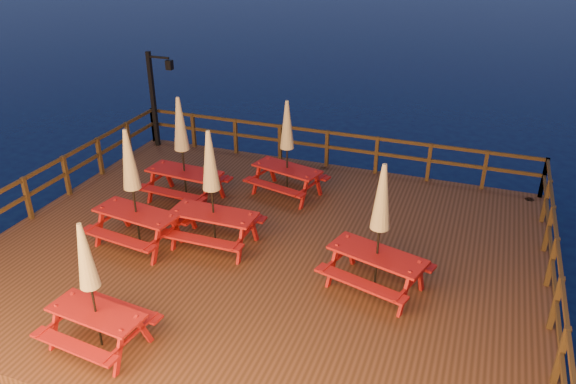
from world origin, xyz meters
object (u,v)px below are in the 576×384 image
at_px(picnic_table_0, 133,187).
at_px(picnic_table_2, 379,227).
at_px(picnic_table_1, 212,188).
at_px(lamp_post, 157,91).

bearing_deg(picnic_table_0, picnic_table_2, 9.40).
bearing_deg(picnic_table_1, picnic_table_2, -5.68).
bearing_deg(picnic_table_0, lamp_post, 124.20).
relative_size(lamp_post, picnic_table_2, 1.12).
xyz_separation_m(picnic_table_0, picnic_table_2, (5.32, 0.19, -0.02)).
distance_m(lamp_post, picnic_table_1, 6.45).
height_order(picnic_table_0, picnic_table_2, picnic_table_0).
height_order(picnic_table_1, picnic_table_2, picnic_table_1).
relative_size(lamp_post, picnic_table_1, 1.10).
xyz_separation_m(lamp_post, picnic_table_2, (8.02, -5.14, -0.40)).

